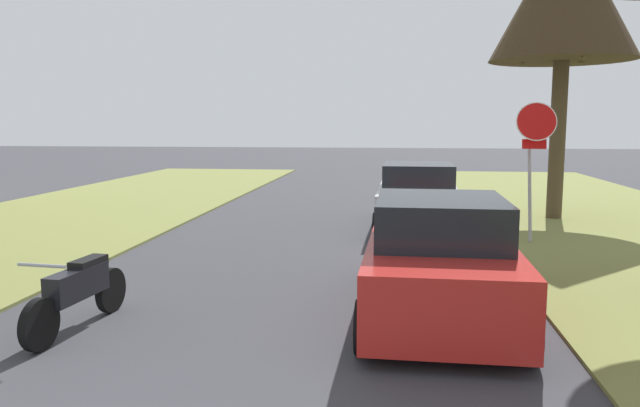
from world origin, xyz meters
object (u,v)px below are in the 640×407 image
stop_sign_far (534,142)px  parked_sedan_red (439,260)px  parked_motorcycle (79,291)px  parked_sedan_silver (417,199)px

stop_sign_far → parked_sedan_red: bearing=-114.3°
stop_sign_far → parked_motorcycle: 9.22m
parked_sedan_silver → parked_motorcycle: size_ratio=2.16×
parked_sedan_red → parked_motorcycle: 4.59m
parked_sedan_red → stop_sign_far: bearing=65.7°
stop_sign_far → parked_motorcycle: size_ratio=1.41×
parked_sedan_silver → stop_sign_far: bearing=-35.5°
stop_sign_far → parked_motorcycle: bearing=-137.2°
parked_sedan_red → parked_sedan_silver: same height
stop_sign_far → parked_sedan_red: 5.63m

